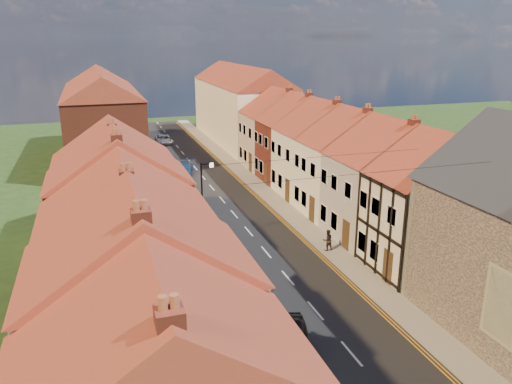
{
  "coord_description": "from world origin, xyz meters",
  "views": [
    {
      "loc": [
        -10.42,
        -11.48,
        14.09
      ],
      "look_at": [
        0.16,
        20.72,
        3.5
      ],
      "focal_mm": 35.0,
      "sensor_mm": 36.0,
      "label": 1
    }
  ],
  "objects_px": {
    "lamppost": "(204,200)",
    "car_near": "(291,342)",
    "car_mid": "(206,227)",
    "car_far": "(185,168)",
    "car_distant": "(163,140)",
    "pedestrian_right": "(327,240)"
  },
  "relations": [
    {
      "from": "car_near",
      "to": "pedestrian_right",
      "type": "bearing_deg",
      "value": 74.35
    },
    {
      "from": "car_distant",
      "to": "car_near",
      "type": "bearing_deg",
      "value": -92.39
    },
    {
      "from": "lamppost",
      "to": "car_mid",
      "type": "xyz_separation_m",
      "value": [
        0.61,
        2.35,
        -2.93
      ]
    },
    {
      "from": "lamppost",
      "to": "car_distant",
      "type": "bearing_deg",
      "value": 86.37
    },
    {
      "from": "lamppost",
      "to": "car_near",
      "type": "bearing_deg",
      "value": -85.32
    },
    {
      "from": "lamppost",
      "to": "car_near",
      "type": "relative_size",
      "value": 1.39
    },
    {
      "from": "car_near",
      "to": "car_mid",
      "type": "relative_size",
      "value": 1.16
    },
    {
      "from": "car_distant",
      "to": "pedestrian_right",
      "type": "height_order",
      "value": "pedestrian_right"
    },
    {
      "from": "lamppost",
      "to": "car_mid",
      "type": "relative_size",
      "value": 1.61
    },
    {
      "from": "lamppost",
      "to": "car_far",
      "type": "distance_m",
      "value": 20.63
    },
    {
      "from": "lamppost",
      "to": "pedestrian_right",
      "type": "bearing_deg",
      "value": -22.27
    },
    {
      "from": "car_far",
      "to": "pedestrian_right",
      "type": "relative_size",
      "value": 2.67
    },
    {
      "from": "car_near",
      "to": "car_far",
      "type": "relative_size",
      "value": 1.08
    },
    {
      "from": "lamppost",
      "to": "car_far",
      "type": "bearing_deg",
      "value": 83.5
    },
    {
      "from": "car_far",
      "to": "car_distant",
      "type": "bearing_deg",
      "value": 105.87
    },
    {
      "from": "pedestrian_right",
      "to": "lamppost",
      "type": "bearing_deg",
      "value": -24.84
    },
    {
      "from": "car_near",
      "to": "car_mid",
      "type": "distance_m",
      "value": 15.63
    },
    {
      "from": "car_distant",
      "to": "lamppost",
      "type": "bearing_deg",
      "value": -94.6
    },
    {
      "from": "car_distant",
      "to": "pedestrian_right",
      "type": "xyz_separation_m",
      "value": [
        5.49,
        -39.68,
        0.28
      ]
    },
    {
      "from": "car_near",
      "to": "lamppost",
      "type": "bearing_deg",
      "value": 112.73
    },
    {
      "from": "car_mid",
      "to": "car_far",
      "type": "xyz_separation_m",
      "value": [
        1.7,
        17.94,
        -0.03
      ]
    },
    {
      "from": "car_near",
      "to": "car_distant",
      "type": "relative_size",
      "value": 1.03
    }
  ]
}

